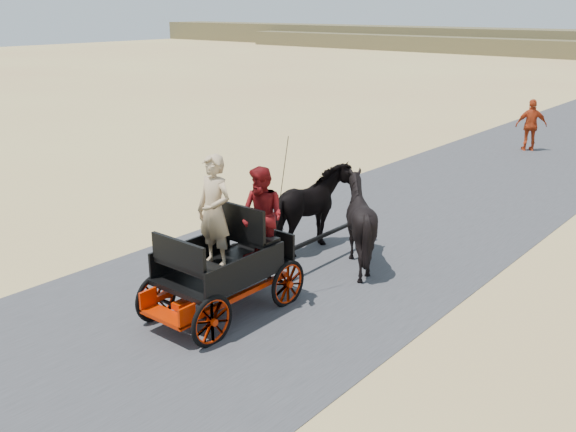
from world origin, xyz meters
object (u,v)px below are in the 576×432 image
Objects in this scene: horse_left at (312,210)px; pedestrian at (531,125)px; carriage at (224,291)px; horse_right at (359,222)px.

horse_left is 1.16× the size of pedestrian.
horse_left is 12.06m from pedestrian.
horse_left is (-0.55, 3.00, 0.49)m from carriage.
horse_right is 0.98× the size of pedestrian.
pedestrian is (-1.14, 12.06, 0.01)m from horse_right.
carriage is 1.39× the size of pedestrian.
horse_right reaches higher than carriage.
horse_right is (0.55, 3.00, 0.49)m from carriage.
horse_left is at bearing 55.96° from pedestrian.
pedestrian is at bearing -84.58° from horse_right.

